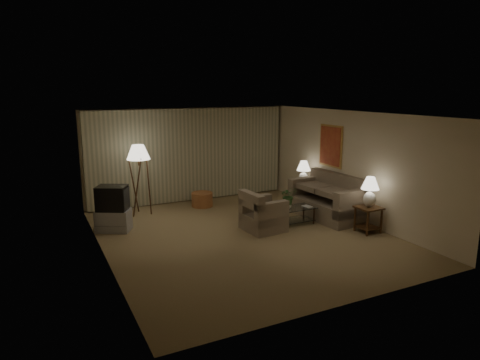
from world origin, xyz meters
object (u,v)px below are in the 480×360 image
at_px(side_table_far, 303,191).
at_px(floor_lamp, 140,178).
at_px(sofa, 326,201).
at_px(coffee_table, 293,213).
at_px(tv_cabinet, 114,220).
at_px(table_lamp_near, 370,189).
at_px(armchair, 263,215).
at_px(ottoman, 202,199).
at_px(crt_tv, 112,198).
at_px(table_lamp_far, 304,170).
at_px(side_table_near, 368,215).
at_px(vase, 288,205).

xyz_separation_m(side_table_far, floor_lamp, (-4.31, 1.13, 0.55)).
relative_size(sofa, floor_lamp, 1.15).
height_order(side_table_far, coffee_table, side_table_far).
bearing_deg(tv_cabinet, side_table_far, 27.84).
bearing_deg(side_table_far, table_lamp_near, -90.00).
bearing_deg(sofa, tv_cabinet, -108.79).
height_order(armchair, ottoman, armchair).
xyz_separation_m(tv_cabinet, crt_tv, (0.00, 0.00, 0.53)).
xyz_separation_m(table_lamp_near, table_lamp_far, (-0.00, 2.60, -0.02)).
height_order(table_lamp_far, tv_cabinet, table_lamp_far).
bearing_deg(side_table_far, side_table_near, -90.00).
relative_size(floor_lamp, vase, 11.04).
relative_size(side_table_far, vase, 3.62).
bearing_deg(side_table_near, sofa, 96.34).
relative_size(side_table_near, vase, 3.62).
relative_size(side_table_far, table_lamp_near, 0.86).
height_order(side_table_far, table_lamp_near, table_lamp_near).
bearing_deg(tv_cabinet, ottoman, 50.77).
bearing_deg(table_lamp_far, side_table_far, 26.57).
bearing_deg(table_lamp_far, side_table_near, -90.00).
distance_m(table_lamp_far, ottoman, 2.94).
height_order(sofa, table_lamp_far, table_lamp_far).
bearing_deg(armchair, floor_lamp, 37.75).
height_order(side_table_near, side_table_far, same).
height_order(side_table_near, floor_lamp, floor_lamp).
xyz_separation_m(side_table_far, ottoman, (-2.60, 1.13, -0.21)).
bearing_deg(table_lamp_far, vase, -135.14).
distance_m(sofa, armchair, 1.93).
height_order(sofa, table_lamp_near, table_lamp_near).
xyz_separation_m(crt_tv, ottoman, (2.60, 1.05, -0.59)).
distance_m(sofa, ottoman, 3.43).
bearing_deg(table_lamp_far, table_lamp_near, -90.00).
relative_size(side_table_far, floor_lamp, 0.33).
bearing_deg(armchair, ottoman, 7.93).
xyz_separation_m(table_lamp_far, ottoman, (-2.60, 1.13, -0.80)).
distance_m(sofa, side_table_near, 1.36).
xyz_separation_m(table_lamp_far, vase, (-1.36, -1.35, -0.49)).
bearing_deg(crt_tv, table_lamp_far, 27.84).
bearing_deg(side_table_far, coffee_table, -131.79).
xyz_separation_m(tv_cabinet, floor_lamp, (0.89, 1.05, 0.71)).
bearing_deg(sofa, side_table_near, 2.31).
xyz_separation_m(side_table_far, tv_cabinet, (-5.20, 0.08, -0.15)).
bearing_deg(coffee_table, side_table_near, -46.01).
height_order(coffee_table, floor_lamp, floor_lamp).
bearing_deg(table_lamp_near, tv_cabinet, 152.73).
xyz_separation_m(side_table_far, table_lamp_far, (-0.00, -0.00, 0.59)).
bearing_deg(crt_tv, side_table_far, 27.84).
distance_m(armchair, side_table_near, 2.39).
distance_m(sofa, vase, 1.21).
bearing_deg(sofa, vase, -89.29).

